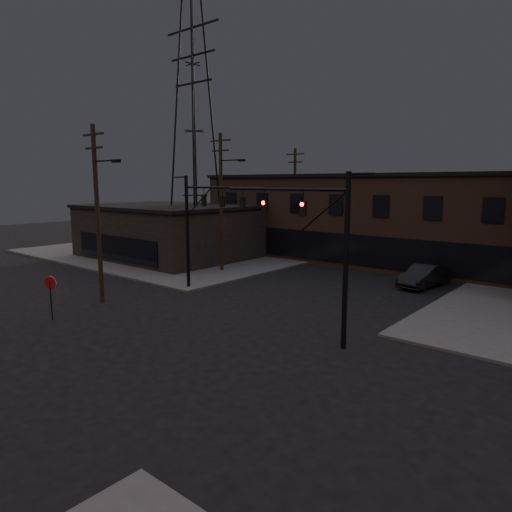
{
  "coord_description": "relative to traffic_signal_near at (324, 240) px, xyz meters",
  "views": [
    {
      "loc": [
        16.28,
        -13.39,
        7.54
      ],
      "look_at": [
        0.26,
        5.7,
        3.5
      ],
      "focal_mm": 32.0,
      "sensor_mm": 36.0,
      "label": 1
    }
  ],
  "objects": [
    {
      "name": "utility_pole_far",
      "position": [
        -16.86,
        21.5,
        0.85
      ],
      "size": [
        2.2,
        0.28,
        11.0
      ],
      "color": "black",
      "rests_on": "ground"
    },
    {
      "name": "utility_pole_near",
      "position": [
        -14.79,
        -2.5,
        0.94
      ],
      "size": [
        3.7,
        0.28,
        11.0
      ],
      "color": "black",
      "rests_on": "ground"
    },
    {
      "name": "transmission_tower",
      "position": [
        -23.36,
        13.5,
        7.57
      ],
      "size": [
        7.0,
        7.0,
        25.0
      ],
      "primitive_type": null,
      "color": "black",
      "rests_on": "ground"
    },
    {
      "name": "sidewalk_nw",
      "position": [
        -27.36,
        17.5,
        -4.86
      ],
      "size": [
        30.0,
        30.0,
        0.15
      ],
      "primitive_type": "cube",
      "color": "#474744",
      "rests_on": "ground"
    },
    {
      "name": "car_crossing",
      "position": [
        -0.58,
        14.78,
        -4.12
      ],
      "size": [
        2.34,
        5.13,
        1.63
      ],
      "primitive_type": "imported",
      "rotation": [
        0.0,
        0.0,
        -0.13
      ],
      "color": "black",
      "rests_on": "ground"
    },
    {
      "name": "stop_sign",
      "position": [
        -13.36,
        -6.49,
        -3.09
      ],
      "size": [
        0.72,
        0.33,
        2.48
      ],
      "color": "black",
      "rests_on": "ground"
    },
    {
      "name": "utility_pole_mid",
      "position": [
        -15.79,
        9.5,
        1.19
      ],
      "size": [
        3.7,
        0.28,
        11.5
      ],
      "color": "black",
      "rests_on": "ground"
    },
    {
      "name": "traffic_signal_near",
      "position": [
        0.0,
        0.0,
        0.0
      ],
      "size": [
        7.12,
        0.24,
        8.0
      ],
      "color": "black",
      "rests_on": "ground"
    },
    {
      "name": "traffic_signal_far",
      "position": [
        -12.07,
        3.5,
        0.08
      ],
      "size": [
        7.12,
        0.24,
        8.0
      ],
      "color": "black",
      "rests_on": "ground"
    },
    {
      "name": "ground",
      "position": [
        -5.36,
        -4.5,
        -4.93
      ],
      "size": [
        140.0,
        140.0,
        0.0
      ],
      "primitive_type": "plane",
      "color": "black",
      "rests_on": "ground"
    },
    {
      "name": "building_row",
      "position": [
        -5.36,
        23.5,
        -0.93
      ],
      "size": [
        40.0,
        12.0,
        8.0
      ],
      "primitive_type": "cube",
      "color": "brown",
      "rests_on": "ground"
    },
    {
      "name": "building_left",
      "position": [
        -25.36,
        11.5,
        -2.43
      ],
      "size": [
        16.0,
        12.0,
        5.0
      ],
      "primitive_type": "cube",
      "color": "black",
      "rests_on": "ground"
    }
  ]
}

